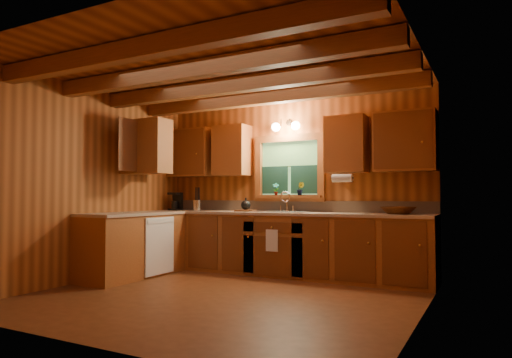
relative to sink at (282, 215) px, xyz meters
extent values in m
plane|color=#5E3016|center=(0.00, -1.60, -0.86)|extent=(4.20, 4.20, 0.00)
plane|color=brown|center=(0.00, -1.60, 1.74)|extent=(4.20, 4.20, 0.00)
plane|color=brown|center=(0.00, 0.30, 0.44)|extent=(4.20, 0.00, 4.20)
plane|color=brown|center=(0.00, -3.50, 0.44)|extent=(4.20, 0.00, 4.20)
plane|color=brown|center=(-2.10, -1.60, 0.44)|extent=(0.00, 3.80, 3.80)
plane|color=brown|center=(2.10, -1.60, 0.44)|extent=(0.00, 3.80, 3.80)
cube|color=brown|center=(0.00, -2.80, 1.63)|extent=(4.20, 0.14, 0.18)
cube|color=brown|center=(0.00, -2.00, 1.63)|extent=(4.20, 0.14, 0.18)
cube|color=brown|center=(0.00, -1.20, 1.63)|extent=(4.20, 0.14, 0.18)
cube|color=brown|center=(0.00, -0.40, 1.63)|extent=(4.20, 0.14, 0.18)
cube|color=brown|center=(0.00, -0.01, -0.43)|extent=(4.20, 0.62, 0.86)
cube|color=brown|center=(-1.79, -1.12, -0.43)|extent=(0.62, 1.60, 0.86)
cube|color=tan|center=(0.00, -0.01, 0.02)|extent=(4.20, 0.66, 0.04)
cube|color=tan|center=(-1.78, -1.12, 0.02)|extent=(0.64, 1.60, 0.04)
cube|color=tan|center=(0.00, 0.28, 0.12)|extent=(4.20, 0.02, 0.16)
cube|color=white|center=(-1.47, -0.92, -0.43)|extent=(0.02, 0.60, 0.80)
cube|color=brown|center=(-1.70, 0.13, 0.98)|extent=(0.78, 0.34, 0.78)
cube|color=brown|center=(-0.92, 0.13, 0.98)|extent=(0.55, 0.34, 0.78)
cube|color=brown|center=(0.92, 0.13, 0.98)|extent=(0.55, 0.34, 0.78)
cube|color=brown|center=(1.70, 0.13, 0.98)|extent=(0.78, 0.34, 0.78)
cube|color=brown|center=(-1.93, -0.92, 0.98)|extent=(0.34, 1.10, 0.78)
cube|color=brown|center=(0.00, 0.26, 1.14)|extent=(1.12, 0.08, 0.10)
cube|color=brown|center=(0.00, 0.26, 0.24)|extent=(1.12, 0.08, 0.10)
cube|color=brown|center=(-0.51, 0.26, 0.69)|extent=(0.10, 0.08, 0.80)
cube|color=brown|center=(0.51, 0.26, 0.69)|extent=(0.10, 0.08, 0.80)
cube|color=#487832|center=(0.00, 0.29, 0.69)|extent=(0.92, 0.01, 0.80)
cube|color=#113229|center=(-0.24, 0.27, 0.52)|extent=(0.42, 0.02, 0.42)
cube|color=#113229|center=(0.24, 0.27, 0.52)|extent=(0.42, 0.02, 0.42)
cylinder|color=black|center=(0.00, 0.27, 0.71)|extent=(0.92, 0.01, 0.01)
cube|color=brown|center=(0.00, 0.22, 0.26)|extent=(1.06, 0.14, 0.04)
cylinder|color=black|center=(0.00, 0.26, 1.37)|extent=(0.08, 0.03, 0.08)
cylinder|color=black|center=(-0.10, 0.20, 1.37)|extent=(0.09, 0.17, 0.08)
cylinder|color=black|center=(0.10, 0.20, 1.37)|extent=(0.09, 0.17, 0.08)
sphere|color=#FFE0A5|center=(-0.16, 0.14, 1.30)|extent=(0.13, 0.13, 0.13)
sphere|color=#FFE0A5|center=(0.16, 0.14, 1.30)|extent=(0.13, 0.13, 0.13)
cylinder|color=white|center=(0.92, -0.07, 0.51)|extent=(0.27, 0.11, 0.11)
cube|color=white|center=(0.00, -0.34, -0.34)|extent=(0.18, 0.01, 0.30)
cube|color=silver|center=(0.00, 0.00, 0.05)|extent=(0.82, 0.48, 0.02)
cube|color=#262628|center=(-0.19, 0.00, -0.02)|extent=(0.34, 0.40, 0.14)
cube|color=#262628|center=(0.19, 0.00, -0.02)|extent=(0.34, 0.40, 0.14)
cylinder|color=silver|center=(0.00, 0.18, 0.15)|extent=(0.04, 0.04, 0.22)
torus|color=silver|center=(0.00, 0.12, 0.26)|extent=(0.16, 0.02, 0.16)
cube|color=black|center=(-1.89, -0.04, 0.06)|extent=(0.16, 0.20, 0.03)
cube|color=black|center=(-1.89, 0.02, 0.20)|extent=(0.16, 0.07, 0.27)
cube|color=black|center=(-1.89, -0.06, 0.31)|extent=(0.16, 0.18, 0.04)
cylinder|color=black|center=(-1.89, -0.07, 0.13)|extent=(0.10, 0.10, 0.12)
cylinder|color=silver|center=(-1.45, -0.05, 0.13)|extent=(0.13, 0.13, 0.16)
cylinder|color=black|center=(-1.47, -0.07, 0.29)|extent=(0.03, 0.04, 0.24)
cylinder|color=black|center=(-1.45, -0.05, 0.29)|extent=(0.01, 0.01, 0.24)
cylinder|color=black|center=(-1.43, -0.04, 0.29)|extent=(0.03, 0.04, 0.24)
cylinder|color=black|center=(-1.42, -0.04, 0.29)|extent=(0.05, 0.06, 0.24)
cube|color=#633115|center=(-0.56, -0.07, 0.06)|extent=(0.31, 0.24, 0.03)
sphere|color=black|center=(-0.56, -0.07, 0.14)|extent=(0.14, 0.14, 0.14)
cylinder|color=black|center=(-0.56, -0.07, 0.23)|extent=(0.02, 0.02, 0.04)
imported|color=#48230C|center=(1.64, -0.03, 0.09)|extent=(0.51, 0.51, 0.10)
imported|color=#633115|center=(-0.19, 0.20, 0.38)|extent=(0.12, 0.10, 0.19)
imported|color=#633115|center=(0.21, 0.20, 0.38)|extent=(0.12, 0.11, 0.19)
camera|label=1|loc=(2.73, -5.98, 0.28)|focal=31.92mm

